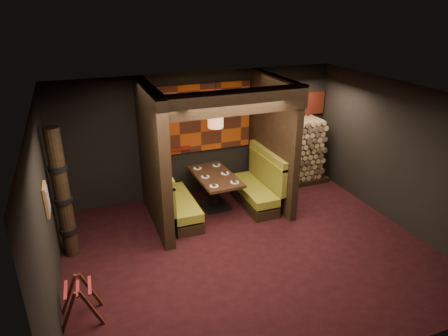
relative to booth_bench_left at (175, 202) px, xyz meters
The scene contains 23 objects.
floor 1.95m from the booth_bench_left, 59.77° to the right, with size 6.50×5.50×0.02m, color black.
ceiling 3.11m from the booth_bench_left, 59.77° to the right, with size 6.50×5.50×0.02m, color black.
wall_back 1.79m from the booth_bench_left, 49.10° to the left, with size 6.50×0.02×2.85m, color black.
wall_front 4.63m from the booth_bench_left, 77.70° to the right, with size 6.50×0.02×2.85m, color black.
wall_left 3.01m from the booth_bench_left, 144.33° to the right, with size 0.02×5.50×2.85m, color black.
wall_right 4.65m from the booth_bench_left, 21.35° to the right, with size 0.02×5.50×2.85m, color black.
partition_left 1.10m from the booth_bench_left, behind, with size 0.20×2.20×2.85m, color black.
partition_right 2.48m from the booth_bench_left, ahead, with size 0.15×2.10×2.85m, color black.
header_beam 2.60m from the booth_bench_left, 45.41° to the right, with size 2.85×0.18×0.44m, color black.
tapa_back_panel 2.00m from the booth_bench_left, 48.54° to the left, with size 2.40×0.06×1.55m, color #95370C.
tapa_side_panel 1.48m from the booth_bench_left, 146.90° to the left, with size 0.04×1.85×1.45m, color #95370C.
lacquer_shelf 1.32m from the booth_bench_left, 70.12° to the left, with size 0.60×0.12×0.07m, color #5A140D.
booth_bench_left is the anchor object (origin of this frame).
booth_bench_right 1.89m from the booth_bench_left, ahead, with size 0.68×1.60×1.14m.
dining_table 0.99m from the booth_bench_left, 10.07° to the left, with size 0.84×1.49×0.77m.
place_settings 1.05m from the booth_bench_left, 10.07° to the left, with size 0.67×1.20×0.03m.
pendant_lamp 1.95m from the booth_bench_left, ahead, with size 0.32×0.32×0.98m.
framed_picture 3.00m from the booth_bench_left, 145.49° to the right, with size 0.05×0.36×0.46m.
luggage_rack 3.06m from the booth_bench_left, 130.98° to the right, with size 0.65×0.47×0.68m.
totem_column 2.30m from the booth_bench_left, 165.25° to the right, with size 0.31×0.31×2.40m.
firewood_stack 3.35m from the booth_bench_left, 12.17° to the left, with size 1.73×0.70×1.64m.
mosaic_header 3.73m from the booth_bench_left, 17.60° to the left, with size 1.83×0.10×0.56m, color maroon.
bay_front_post 2.58m from the booth_bench_left, ahead, with size 0.08×0.08×2.85m, color black.
Camera 1 is at (-2.69, -5.60, 4.28)m, focal length 32.00 mm.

